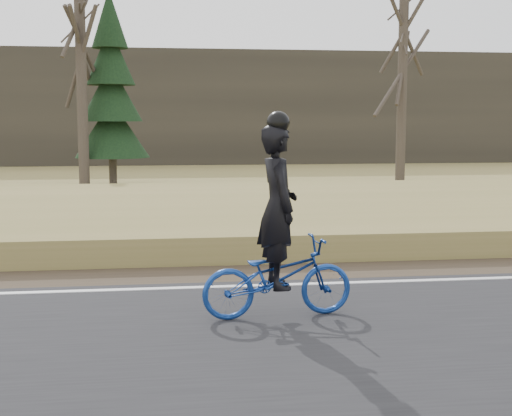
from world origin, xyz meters
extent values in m
plane|color=olive|center=(0.00, 0.00, 0.00)|extent=(120.00, 120.00, 0.00)
cube|color=black|center=(0.00, -2.50, 0.03)|extent=(120.00, 6.00, 0.06)
cube|color=silver|center=(0.00, 0.20, 0.07)|extent=(120.00, 0.12, 0.01)
cube|color=#473A2B|center=(0.00, 1.20, 0.02)|extent=(120.00, 1.60, 0.04)
cube|color=olive|center=(0.00, 4.20, 0.22)|extent=(120.00, 5.00, 0.44)
cube|color=slate|center=(0.00, 8.00, 0.23)|extent=(120.00, 3.00, 0.45)
cube|color=black|center=(0.00, 8.00, 0.52)|extent=(120.00, 2.40, 0.14)
cube|color=brown|center=(0.00, 7.28, 0.67)|extent=(120.00, 0.07, 0.15)
cube|color=brown|center=(0.00, 8.72, 0.67)|extent=(120.00, 0.07, 0.15)
cube|color=#383328|center=(0.00, 30.00, 3.00)|extent=(120.00, 4.00, 6.00)
imported|color=navy|center=(-0.13, -1.36, 0.52)|extent=(1.81, 0.78, 0.92)
imported|color=black|center=(-0.13, -1.36, 1.34)|extent=(0.51, 0.72, 1.86)
sphere|color=black|center=(-0.13, -1.36, 2.29)|extent=(0.26, 0.26, 0.26)
cylinder|color=#453C32|center=(-3.97, 15.07, 3.53)|extent=(0.36, 0.36, 7.06)
cylinder|color=#453C32|center=(7.65, 16.93, 4.13)|extent=(0.36, 0.36, 8.25)
cylinder|color=#453C32|center=(-3.10, 16.25, 0.69)|extent=(0.28, 0.28, 1.37)
cone|color=black|center=(-3.10, 16.25, 2.03)|extent=(2.60, 2.60, 2.00)
cone|color=black|center=(-3.10, 16.25, 3.29)|extent=(2.15, 2.15, 2.00)
cone|color=black|center=(-3.10, 16.25, 4.54)|extent=(1.70, 1.70, 2.00)
cone|color=black|center=(-3.10, 16.25, 5.80)|extent=(1.25, 1.25, 2.00)
camera|label=1|loc=(-1.45, -9.28, 2.31)|focal=50.00mm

